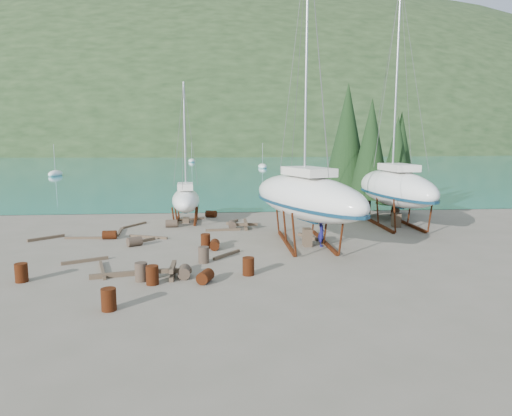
{
  "coord_description": "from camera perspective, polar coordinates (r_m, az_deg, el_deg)",
  "views": [
    {
      "loc": [
        -0.46,
        -25.95,
        6.56
      ],
      "look_at": [
        1.98,
        3.0,
        2.2
      ],
      "focal_mm": 32.0,
      "sensor_mm": 36.0,
      "label": 1
    }
  ],
  "objects": [
    {
      "name": "timber_pile_aft",
      "position": [
        34.01,
        -1.32,
        -2.07
      ],
      "size": [
        1.8,
        1.8,
        0.6
      ],
      "color": "brown",
      "rests_on": "ground"
    },
    {
      "name": "drum_16",
      "position": [
        22.18,
        -14.16,
        -7.75
      ],
      "size": [
        0.58,
        0.58,
        0.88
      ],
      "primitive_type": "cylinder",
      "color": "#2D2823",
      "rests_on": "ground"
    },
    {
      "name": "drum_15",
      "position": [
        29.4,
        -14.94,
        -4.07
      ],
      "size": [
        1.05,
        0.95,
        0.58
      ],
      "primitive_type": "cylinder",
      "rotation": [
        1.57,
        0.0,
        2.11
      ],
      "color": "#2D2823",
      "rests_on": "ground"
    },
    {
      "name": "cypress_far_right",
      "position": [
        42.11,
        17.56,
        6.31
      ],
      "size": [
        3.24,
        3.24,
        9.0
      ],
      "color": "black",
      "rests_on": "ground"
    },
    {
      "name": "bay_water",
      "position": [
        341.01,
        -4.79,
        7.4
      ],
      "size": [
        700.0,
        700.0,
        0.0
      ],
      "primitive_type": "plane",
      "color": "teal",
      "rests_on": "ground"
    },
    {
      "name": "timber_12",
      "position": [
        26.48,
        -20.58,
        -6.18
      ],
      "size": [
        2.26,
        1.25,
        0.17
      ],
      "primitive_type": "cube",
      "rotation": [
        0.0,
        0.0,
        2.04
      ],
      "color": "brown",
      "rests_on": "ground"
    },
    {
      "name": "timber_0",
      "position": [
        36.23,
        -14.94,
        -2.07
      ],
      "size": [
        1.49,
        2.31,
        0.14
      ],
      "primitive_type": "cube",
      "rotation": [
        0.0,
        0.0,
        2.59
      ],
      "color": "brown",
      "rests_on": "ground"
    },
    {
      "name": "drum_6",
      "position": [
        27.66,
        -5.18,
        -4.6
      ],
      "size": [
        0.61,
        0.9,
        0.58
      ],
      "primitive_type": "cylinder",
      "rotation": [
        1.57,
        0.0,
        -0.03
      ],
      "color": "#55210E",
      "rests_on": "ground"
    },
    {
      "name": "cypress_mid_right",
      "position": [
        38.78,
        17.16,
        5.73
      ],
      "size": [
        3.06,
        3.06,
        8.5
      ],
      "color": "black",
      "rests_on": "ground"
    },
    {
      "name": "drum_12",
      "position": [
        21.45,
        -6.36,
        -8.51
      ],
      "size": [
        0.85,
        1.03,
        0.58
      ],
      "primitive_type": "cylinder",
      "rotation": [
        1.57,
        0.0,
        2.78
      ],
      "color": "#55210E",
      "rests_on": "ground"
    },
    {
      "name": "worker",
      "position": [
        28.52,
        8.17,
        -3.09
      ],
      "size": [
        0.48,
        0.67,
        1.71
      ],
      "primitive_type": "imported",
      "rotation": [
        0.0,
        0.0,
        1.44
      ],
      "color": "#131354",
      "rests_on": "ground"
    },
    {
      "name": "drum_1",
      "position": [
        22.31,
        -8.93,
        -7.89
      ],
      "size": [
        0.58,
        0.88,
        0.58
      ],
      "primitive_type": "cylinder",
      "rotation": [
        1.57,
        0.0,
        3.15
      ],
      "color": "#2D2823",
      "rests_on": "ground"
    },
    {
      "name": "drum_14",
      "position": [
        28.03,
        -6.33,
        -4.13
      ],
      "size": [
        0.58,
        0.58,
        0.88
      ],
      "primitive_type": "cylinder",
      "color": "#55210E",
      "rests_on": "ground"
    },
    {
      "name": "far_house_right",
      "position": [
        218.12,
        3.23,
        7.57
      ],
      "size": [
        6.6,
        5.6,
        5.6
      ],
      "color": "beige",
      "rests_on": "ground"
    },
    {
      "name": "timber_10",
      "position": [
        33.21,
        -4.14,
        -2.73
      ],
      "size": [
        2.52,
        0.38,
        0.16
      ],
      "primitive_type": "cube",
      "rotation": [
        0.0,
        0.0,
        1.66
      ],
      "color": "brown",
      "rests_on": "ground"
    },
    {
      "name": "large_sailboat_near",
      "position": [
        28.76,
        6.28,
        1.44
      ],
      "size": [
        7.29,
        12.43,
        18.83
      ],
      "rotation": [
        0.0,
        0.0,
        0.34
      ],
      "color": "white",
      "rests_on": "ground"
    },
    {
      "name": "far_house_left",
      "position": [
        224.04,
        -20.4,
        7.08
      ],
      "size": [
        6.6,
        5.6,
        5.6
      ],
      "color": "beige",
      "rests_on": "ground"
    },
    {
      "name": "timber_2",
      "position": [
        33.39,
        -24.74,
        -3.43
      ],
      "size": [
        1.94,
        1.7,
        0.19
      ],
      "primitive_type": "cube",
      "rotation": [
        0.0,
        0.0,
        2.28
      ],
      "color": "brown",
      "rests_on": "ground"
    },
    {
      "name": "drum_7",
      "position": [
        22.43,
        -0.96,
        -7.3
      ],
      "size": [
        0.58,
        0.58,
        0.88
      ],
      "primitive_type": "cylinder",
      "color": "#55210E",
      "rests_on": "ground"
    },
    {
      "name": "far_house_center",
      "position": [
        216.86,
        -10.08,
        7.44
      ],
      "size": [
        6.6,
        5.6,
        5.6
      ],
      "color": "beige",
      "rests_on": "ground"
    },
    {
      "name": "timber_9",
      "position": [
        37.91,
        -8.26,
        -1.4
      ],
      "size": [
        2.37,
        0.89,
        0.15
      ],
      "primitive_type": "cube",
      "rotation": [
        0.0,
        0.0,
        1.88
      ],
      "color": "brown",
      "rests_on": "ground"
    },
    {
      "name": "drum_13",
      "position": [
        21.55,
        -12.83,
        -8.18
      ],
      "size": [
        0.58,
        0.58,
        0.88
      ],
      "primitive_type": "cylinder",
      "color": "#55210E",
      "rests_on": "ground"
    },
    {
      "name": "moored_boat_far",
      "position": [
        136.3,
        -8.03,
        5.86
      ],
      "size": [
        2.0,
        5.0,
        6.05
      ],
      "color": "white",
      "rests_on": "ground"
    },
    {
      "name": "timber_3",
      "position": [
        24.4,
        -18.65,
        -7.34
      ],
      "size": [
        1.08,
        3.11,
        0.15
      ],
      "primitive_type": "cube",
      "rotation": [
        0.0,
        0.0,
        0.3
      ],
      "color": "brown",
      "rests_on": "ground"
    },
    {
      "name": "timber_6",
      "position": [
        36.26,
        -2.97,
        -1.74
      ],
      "size": [
        1.02,
        1.59,
        0.19
      ],
      "primitive_type": "cube",
      "rotation": [
        0.0,
        0.0,
        2.62
      ],
      "color": "brown",
      "rests_on": "ground"
    },
    {
      "name": "drum_2",
      "position": [
        31.9,
        -17.83,
        -3.21
      ],
      "size": [
        0.89,
        0.6,
        0.58
      ],
      "primitive_type": "cylinder",
      "rotation": [
        1.57,
        0.0,
        1.59
      ],
      "color": "#55210E",
      "rests_on": "ground"
    },
    {
      "name": "drum_9",
      "position": [
        35.03,
        -10.51,
        -1.92
      ],
      "size": [
        0.91,
        0.62,
        0.58
      ],
      "primitive_type": "cylinder",
      "rotation": [
        1.57,
        0.0,
        1.62
      ],
      "color": "#2D2823",
      "rests_on": "ground"
    },
    {
      "name": "large_sailboat_far",
      "position": [
        36.36,
        16.95,
        2.47
      ],
      "size": [
        4.14,
        11.65,
        18.09
      ],
      "rotation": [
        0.0,
        0.0,
        0.07
      ],
      "color": "white",
      "rests_on": "ground"
    },
    {
      "name": "drum_11",
      "position": [
        34.06,
        -2.98,
        -2.08
      ],
      "size": [
        0.59,
        0.89,
        0.58
      ],
      "primitive_type": "cylinder",
      "rotation": [
        1.57,
        0.0,
        3.13
      ],
      "color": "#2D2823",
      "rests_on": "ground"
    },
    {
      "name": "moored_boat_mid",
      "position": [
        106.64,
        0.82,
        5.22
      ],
      "size": [
        2.0,
        5.0,
        6.05
      ],
      "color": "white",
      "rests_on": "ground"
    },
    {
      "name": "drum_0",
      "position": [
        24.01,
        -27.27,
        -7.2
      ],
      "size": [
        0.58,
        0.58,
        0.88
      ],
      "primitive_type": "cylinder",
      "color": "#55210E",
      "rests_on": "ground"
    },
    {
      "name": "timber_pile_fore",
      "position": [
        22.55,
        -10.35,
        -7.72
      ],
      "size": [
        1.8,
        1.8,
        0.6
      ],
      "color": "brown",
      "rests_on": "ground"
    },
    {
      "name": "cypress_back_left",
      "position": [
        41.56,
        11.31,
        8.51
      ],
      "size": [
        4.14,
        4.14,
        11.5
      ],
      "color": "black",
      "rests_on": "ground"
    },
    {
      "name": "ground",
      "position": [
        26.77,
        -3.7,
        -5.66
      ],
      "size": [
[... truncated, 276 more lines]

